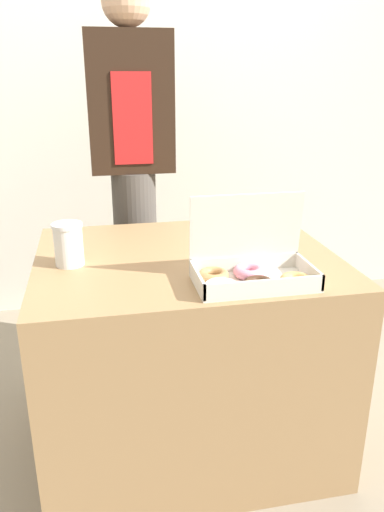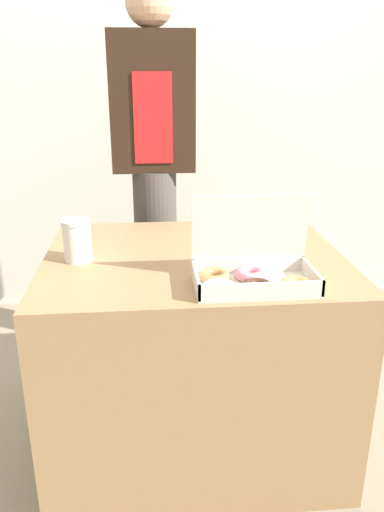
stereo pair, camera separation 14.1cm
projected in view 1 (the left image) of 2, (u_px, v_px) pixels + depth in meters
ground_plane at (187, 432)px, 1.93m from camera, size 14.00×14.00×0.00m
wall_back at (142, 74)px, 2.65m from camera, size 10.00×0.05×2.60m
table at (186, 349)px, 1.80m from camera, size 1.00×0.81×0.73m
donut_box at (250, 270)px, 1.44m from camera, size 0.35×0.22×0.25m
coffee_cup at (68, 244)px, 1.57m from camera, size 0.10×0.10×0.14m
person_customer at (133, 163)px, 2.16m from camera, size 0.35×0.20×1.68m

